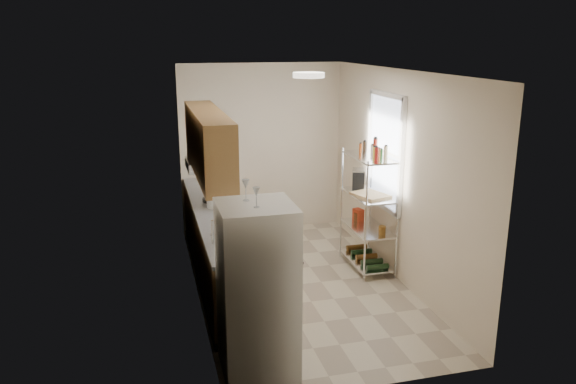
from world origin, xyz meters
The scene contains 16 objects.
room centered at (0.00, 0.00, 1.30)m, with size 2.52×4.42×2.62m.
counter_run centered at (-0.92, 0.44, 0.45)m, with size 0.63×3.51×0.90m.
upper_cabinets centered at (-1.05, 0.10, 1.81)m, with size 0.33×2.20×0.72m, color #A87E47.
range_hood centered at (-1.00, 0.90, 1.39)m, with size 0.50×0.60×0.12m, color #B7BABC.
window centered at (1.23, 0.35, 1.55)m, with size 0.06×1.00×1.46m, color white.
bakers_rack centered at (1.00, 0.30, 1.11)m, with size 0.45×0.90×1.73m.
ceiling_dome centered at (0.00, -0.30, 2.57)m, with size 0.34×0.34×0.06m, color white.
refrigerator centered at (-0.87, -1.68, 0.79)m, with size 0.65×0.65×1.59m, color white.
wine_glass_a centered at (-0.88, -1.76, 1.67)m, with size 0.06×0.06×0.17m, color silver, non-canonical shape.
wine_glass_b centered at (-0.93, -1.54, 1.68)m, with size 0.07×0.07×0.19m, color silver, non-canonical shape.
rice_cooker centered at (-0.91, 0.59, 1.01)m, with size 0.28×0.28×0.23m, color white.
frying_pan_large centered at (-0.95, 0.86, 0.92)m, with size 0.25×0.25×0.04m, color black.
frying_pan_small centered at (-0.86, 1.13, 0.92)m, with size 0.23×0.23×0.05m, color black.
cutting_board centered at (0.99, 0.21, 1.03)m, with size 0.34×0.45×0.03m, color tan.
espresso_machine centered at (0.96, 0.58, 1.14)m, with size 0.15×0.23×0.27m, color black.
storage_bag centered at (0.99, 0.61, 0.64)m, with size 0.10×0.14×0.16m, color #B43216.
Camera 1 is at (-1.75, -6.17, 2.95)m, focal length 35.00 mm.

